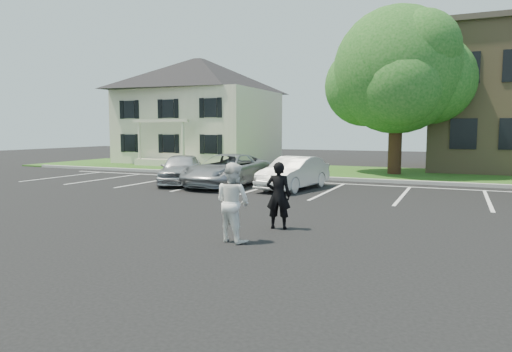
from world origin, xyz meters
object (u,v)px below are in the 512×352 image
Objects in this scene: car_silver_minivan at (227,170)px; car_white_sedan at (294,173)px; man_black_suit at (278,195)px; man_white_shirt at (233,202)px; tree at (399,73)px; car_silver_west at (181,169)px; house at (199,111)px.

car_silver_minivan reaches higher than car_white_sedan.
man_white_shirt reaches higher than man_black_suit.
man_white_shirt is at bearing 63.03° from man_black_suit.
tree is 12.48m from car_silver_west.
man_black_suit is at bearing -64.84° from car_white_sedan.
man_white_shirt reaches higher than car_silver_minivan.
man_white_shirt is (13.22, -20.70, -2.98)m from house.
man_black_suit is 8.71m from car_silver_minivan.
tree is (14.60, -4.10, 1.52)m from house.
tree is 2.20× the size of car_silver_west.
house reaches higher than car_silver_minivan.
man_black_suit is 0.33× the size of car_silver_minivan.
house is 2.09× the size of car_silver_minivan.
car_silver_west is at bearing -62.52° from house.
man_white_shirt reaches higher than car_silver_west.
car_white_sedan is at bearing 5.03° from car_silver_minivan.
house is at bearing 127.45° from car_silver_minivan.
car_white_sedan is (2.97, 0.16, -0.03)m from car_silver_minivan.
man_black_suit is at bearing -54.46° from house.
man_white_shirt is at bearing -94.75° from tree.
tree is 2.20× the size of car_white_sedan.
man_black_suit is at bearing -52.20° from car_silver_minivan.
car_silver_west reaches higher than car_white_sedan.
man_black_suit reaches higher than car_silver_west.
man_black_suit is 1.64m from man_white_shirt.
car_silver_minivan is (-4.65, 8.65, -0.17)m from man_white_shirt.
tree reaches higher than man_black_suit.
car_silver_west is at bearing -54.75° from man_black_suit.
car_silver_west is at bearing -172.94° from car_silver_minivan.
man_black_suit is (-0.94, -15.01, -4.53)m from tree.
house is at bearing 93.30° from car_silver_west.
tree reaches higher than man_white_shirt.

